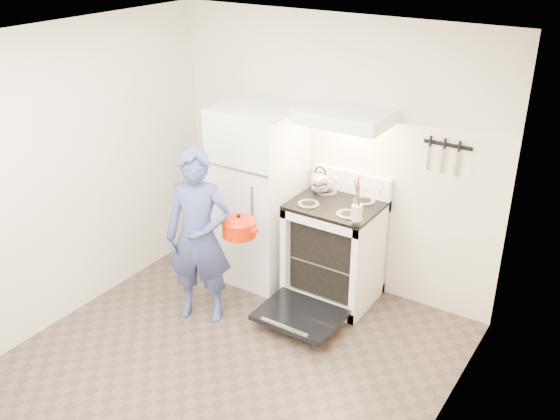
# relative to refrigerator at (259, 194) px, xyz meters

# --- Properties ---
(floor) EXTENTS (3.60, 3.60, 0.00)m
(floor) POSITION_rel_refrigerator_xyz_m (0.58, -1.45, -0.85)
(floor) COLOR #4D3F34
(floor) RESTS_ON ground
(back_wall) EXTENTS (3.20, 0.02, 2.50)m
(back_wall) POSITION_rel_refrigerator_xyz_m (0.58, 0.35, 0.40)
(back_wall) COLOR silver
(back_wall) RESTS_ON ground
(refrigerator) EXTENTS (0.70, 0.70, 1.70)m
(refrigerator) POSITION_rel_refrigerator_xyz_m (0.00, 0.00, 0.00)
(refrigerator) COLOR white
(refrigerator) RESTS_ON floor
(stove_body) EXTENTS (0.76, 0.65, 0.92)m
(stove_body) POSITION_rel_refrigerator_xyz_m (0.81, 0.02, -0.39)
(stove_body) COLOR white
(stove_body) RESTS_ON floor
(cooktop) EXTENTS (0.76, 0.65, 0.03)m
(cooktop) POSITION_rel_refrigerator_xyz_m (0.81, 0.02, 0.09)
(cooktop) COLOR black
(cooktop) RESTS_ON stove_body
(backsplash) EXTENTS (0.76, 0.07, 0.20)m
(backsplash) POSITION_rel_refrigerator_xyz_m (0.81, 0.31, 0.20)
(backsplash) COLOR white
(backsplash) RESTS_ON cooktop
(oven_door) EXTENTS (0.70, 0.54, 0.04)m
(oven_door) POSITION_rel_refrigerator_xyz_m (0.81, -0.57, -0.72)
(oven_door) COLOR black
(oven_door) RESTS_ON floor
(oven_rack) EXTENTS (0.60, 0.52, 0.01)m
(oven_rack) POSITION_rel_refrigerator_xyz_m (0.81, 0.02, -0.41)
(oven_rack) COLOR slate
(oven_rack) RESTS_ON stove_body
(range_hood) EXTENTS (0.76, 0.50, 0.12)m
(range_hood) POSITION_rel_refrigerator_xyz_m (0.81, 0.10, 0.86)
(range_hood) COLOR white
(range_hood) RESTS_ON back_wall
(knife_strip) EXTENTS (0.40, 0.02, 0.03)m
(knife_strip) POSITION_rel_refrigerator_xyz_m (1.63, 0.33, 0.70)
(knife_strip) COLOR black
(knife_strip) RESTS_ON back_wall
(pizza_stone) EXTENTS (0.34, 0.34, 0.02)m
(pizza_stone) POSITION_rel_refrigerator_xyz_m (0.80, 0.10, -0.40)
(pizza_stone) COLOR #957157
(pizza_stone) RESTS_ON oven_rack
(tea_kettle) EXTENTS (0.20, 0.17, 0.25)m
(tea_kettle) POSITION_rel_refrigerator_xyz_m (0.57, 0.15, 0.22)
(tea_kettle) COLOR silver
(tea_kettle) RESTS_ON cooktop
(utensil_jar) EXTENTS (0.11, 0.11, 0.13)m
(utensil_jar) POSITION_rel_refrigerator_xyz_m (1.13, -0.24, 0.20)
(utensil_jar) COLOR silver
(utensil_jar) RESTS_ON cooktop
(person) EXTENTS (0.67, 0.56, 1.56)m
(person) POSITION_rel_refrigerator_xyz_m (-0.01, -0.87, -0.07)
(person) COLOR navy
(person) RESTS_ON floor
(dutch_oven) EXTENTS (0.35, 0.28, 0.23)m
(dutch_oven) POSITION_rel_refrigerator_xyz_m (0.26, -0.67, -0.00)
(dutch_oven) COLOR red
(dutch_oven) RESTS_ON person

